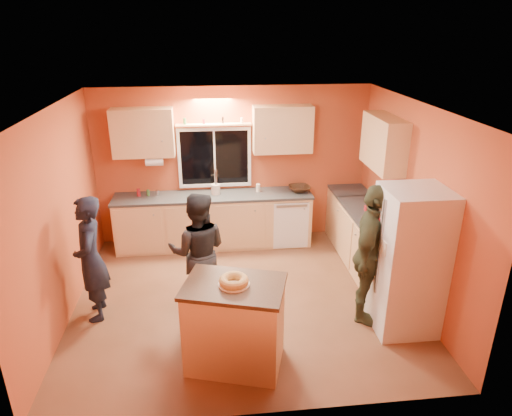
{
  "coord_description": "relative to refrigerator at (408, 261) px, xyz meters",
  "views": [
    {
      "loc": [
        -0.42,
        -5.31,
        3.51
      ],
      "look_at": [
        0.21,
        0.4,
        1.17
      ],
      "focal_mm": 32.0,
      "sensor_mm": 36.0,
      "label": 1
    }
  ],
  "objects": [
    {
      "name": "person_center",
      "position": [
        -2.48,
        0.72,
        -0.1
      ],
      "size": [
        0.82,
        0.66,
        1.59
      ],
      "primitive_type": "imported",
      "rotation": [
        0.0,
        0.0,
        3.06
      ],
      "color": "black",
      "rests_on": "ground"
    },
    {
      "name": "utensil_crock",
      "position": [
        -2.2,
        2.53,
        0.09
      ],
      "size": [
        0.14,
        0.14,
        0.17
      ],
      "primitive_type": "cylinder",
      "color": "beige",
      "rests_on": "back_counter"
    },
    {
      "name": "back_counter",
      "position": [
        -1.88,
        2.5,
        -0.45
      ],
      "size": [
        4.23,
        0.62,
        0.9
      ],
      "color": "tan",
      "rests_on": "ground"
    },
    {
      "name": "right_counter",
      "position": [
        0.06,
        1.3,
        -0.45
      ],
      "size": [
        0.62,
        1.84,
        0.9
      ],
      "color": "tan",
      "rests_on": "ground"
    },
    {
      "name": "mixing_bowl",
      "position": [
        -0.8,
        2.52,
        0.04
      ],
      "size": [
        0.38,
        0.38,
        0.09
      ],
      "primitive_type": "imported",
      "rotation": [
        0.0,
        0.0,
        0.06
      ],
      "color": "black",
      "rests_on": "back_counter"
    },
    {
      "name": "room_shell",
      "position": [
        -1.77,
        1.21,
        0.72
      ],
      "size": [
        4.54,
        4.04,
        2.61
      ],
      "color": "#B0502D",
      "rests_on": "ground"
    },
    {
      "name": "red_box",
      "position": [
        0.08,
        1.55,
        0.04
      ],
      "size": [
        0.17,
        0.14,
        0.07
      ],
      "primitive_type": "cube",
      "rotation": [
        0.0,
        0.0,
        -0.1
      ],
      "color": "#AA1A22",
      "rests_on": "right_counter"
    },
    {
      "name": "potted_plant",
      "position": [
        0.12,
        0.54,
        0.16
      ],
      "size": [
        0.31,
        0.28,
        0.31
      ],
      "primitive_type": "imported",
      "rotation": [
        0.0,
        0.0,
        0.13
      ],
      "color": "gray",
      "rests_on": "right_counter"
    },
    {
      "name": "refrigerator",
      "position": [
        0.0,
        0.0,
        0.0
      ],
      "size": [
        0.72,
        0.7,
        1.8
      ],
      "primitive_type": "cube",
      "color": "silver",
      "rests_on": "ground"
    },
    {
      "name": "bundt_pastry",
      "position": [
        -2.09,
        -0.45,
        0.15
      ],
      "size": [
        0.31,
        0.31,
        0.09
      ],
      "primitive_type": "torus",
      "color": "tan",
      "rests_on": "island"
    },
    {
      "name": "person_left",
      "position": [
        -3.79,
        0.64,
        -0.09
      ],
      "size": [
        0.48,
        0.65,
        1.62
      ],
      "primitive_type": "imported",
      "rotation": [
        0.0,
        0.0,
        -1.41
      ],
      "color": "black",
      "rests_on": "ground"
    },
    {
      "name": "island",
      "position": [
        -2.09,
        -0.45,
        -0.39
      ],
      "size": [
        1.19,
        0.97,
        1.0
      ],
      "rotation": [
        0.0,
        0.0,
        -0.29
      ],
      "color": "tan",
      "rests_on": "ground"
    },
    {
      "name": "person_right",
      "position": [
        -0.39,
        0.2,
        -0.0
      ],
      "size": [
        0.9,
        1.13,
        1.79
      ],
      "primitive_type": "imported",
      "rotation": [
        0.0,
        0.0,
        1.05
      ],
      "color": "#343924",
      "rests_on": "ground"
    },
    {
      "name": "ground",
      "position": [
        -1.89,
        0.8,
        -0.9
      ],
      "size": [
        4.5,
        4.5,
        0.0
      ],
      "primitive_type": "plane",
      "color": "brown",
      "rests_on": "ground"
    }
  ]
}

